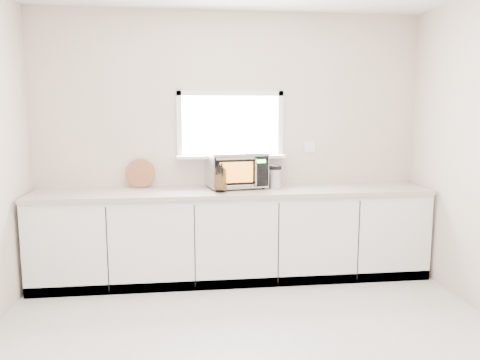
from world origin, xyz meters
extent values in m
cube|color=beige|center=(0.00, 2.00, 1.35)|extent=(4.00, 0.02, 2.70)
cube|color=white|center=(0.00, 1.99, 1.55)|extent=(1.00, 0.02, 0.60)
cube|color=white|center=(0.00, 1.92, 1.23)|extent=(1.12, 0.16, 0.03)
cube|color=white|center=(0.00, 1.97, 1.88)|extent=(1.10, 0.04, 0.05)
cube|color=white|center=(0.00, 1.97, 1.23)|extent=(1.10, 0.04, 0.05)
cube|color=white|center=(-0.53, 1.97, 1.55)|extent=(0.05, 0.04, 0.70)
cube|color=white|center=(0.53, 1.97, 1.55)|extent=(0.05, 0.04, 0.70)
cube|color=white|center=(0.85, 1.99, 1.32)|extent=(0.12, 0.01, 0.12)
cube|color=white|center=(0.00, 1.70, 0.44)|extent=(3.92, 0.60, 0.88)
cube|color=#C2B0A0|center=(0.00, 1.69, 0.90)|extent=(3.92, 0.64, 0.04)
cylinder|color=black|center=(-0.17, 1.64, 0.93)|extent=(0.03, 0.03, 0.02)
cylinder|color=black|center=(-0.22, 1.97, 0.93)|extent=(0.03, 0.03, 0.02)
cylinder|color=black|center=(0.30, 1.71, 0.93)|extent=(0.03, 0.03, 0.02)
cylinder|color=black|center=(0.25, 2.04, 0.93)|extent=(0.03, 0.03, 0.02)
cube|color=#B5B7BC|center=(0.04, 1.84, 1.11)|extent=(0.62, 0.51, 0.34)
cube|color=black|center=(0.07, 1.62, 1.11)|extent=(0.54, 0.09, 0.30)
cube|color=orange|center=(0.02, 1.61, 1.11)|extent=(0.33, 0.05, 0.20)
cylinder|color=silver|center=(0.21, 1.62, 1.11)|extent=(0.02, 0.02, 0.26)
cube|color=black|center=(0.27, 1.65, 1.11)|extent=(0.13, 0.03, 0.29)
cube|color=#19FF33|center=(0.27, 1.64, 1.21)|extent=(0.09, 0.02, 0.03)
cube|color=silver|center=(0.04, 1.84, 1.28)|extent=(0.62, 0.51, 0.01)
cube|color=#4F371C|center=(-0.13, 1.58, 1.04)|extent=(0.15, 0.22, 0.24)
cube|color=black|center=(-0.18, 1.55, 1.13)|extent=(0.03, 0.04, 0.09)
cube|color=black|center=(-0.15, 1.54, 1.14)|extent=(0.03, 0.04, 0.09)
cube|color=black|center=(-0.12, 1.53, 1.12)|extent=(0.03, 0.04, 0.09)
cube|color=black|center=(-0.16, 1.54, 1.16)|extent=(0.03, 0.04, 0.09)
cube|color=black|center=(-0.13, 1.53, 1.16)|extent=(0.03, 0.04, 0.09)
cylinder|color=#9E593D|center=(-0.93, 1.94, 1.07)|extent=(0.29, 0.07, 0.29)
cylinder|color=#B5B7BC|center=(0.43, 1.75, 1.02)|extent=(0.15, 0.15, 0.19)
cylinder|color=black|center=(0.43, 1.75, 1.13)|extent=(0.14, 0.14, 0.05)
camera|label=1|loc=(-0.50, -2.86, 1.70)|focal=35.00mm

